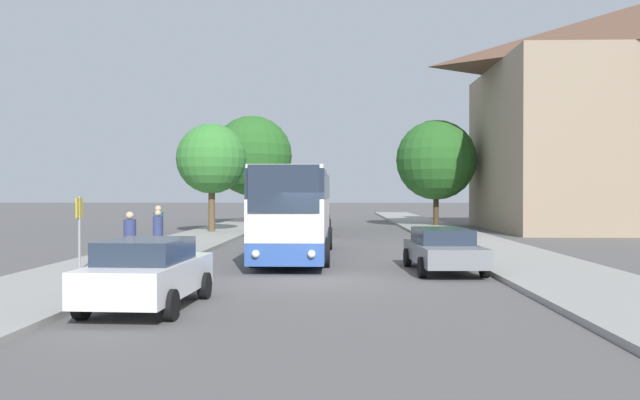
{
  "coord_description": "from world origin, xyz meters",
  "views": [
    {
      "loc": [
        0.44,
        -17.9,
        2.47
      ],
      "look_at": [
        -0.44,
        12.18,
        2.16
      ],
      "focal_mm": 35.0,
      "sensor_mm": 36.0,
      "label": 1
    }
  ],
  "objects_px": {
    "pedestrian_waiting_far": "(130,241)",
    "pedestrian_waiting_near": "(158,230)",
    "bus_front": "(296,211)",
    "bus_stop_sign": "(79,224)",
    "tree_left_far": "(252,156)",
    "tree_left_near": "(212,159)",
    "tree_right_near": "(436,160)",
    "bus_middle": "(309,205)",
    "parked_car_left_curb": "(148,272)",
    "parked_car_right_near": "(443,249)",
    "pedestrian_walking_back": "(158,234)"
  },
  "relations": [
    {
      "from": "pedestrian_waiting_far",
      "to": "bus_stop_sign",
      "type": "bearing_deg",
      "value": 100.87
    },
    {
      "from": "pedestrian_waiting_far",
      "to": "tree_left_near",
      "type": "height_order",
      "value": "tree_left_near"
    },
    {
      "from": "pedestrian_waiting_far",
      "to": "pedestrian_waiting_near",
      "type": "bearing_deg",
      "value": 28.06
    },
    {
      "from": "pedestrian_waiting_near",
      "to": "tree_left_near",
      "type": "distance_m",
      "value": 15.07
    },
    {
      "from": "pedestrian_waiting_far",
      "to": "tree_left_near",
      "type": "distance_m",
      "value": 20.15
    },
    {
      "from": "pedestrian_walking_back",
      "to": "bus_middle",
      "type": "bearing_deg",
      "value": -75.02
    },
    {
      "from": "pedestrian_waiting_far",
      "to": "pedestrian_walking_back",
      "type": "distance_m",
      "value": 3.8
    },
    {
      "from": "pedestrian_waiting_far",
      "to": "tree_left_far",
      "type": "relative_size",
      "value": 0.21
    },
    {
      "from": "pedestrian_waiting_near",
      "to": "tree_left_near",
      "type": "bearing_deg",
      "value": 104.43
    },
    {
      "from": "parked_car_right_near",
      "to": "tree_left_near",
      "type": "bearing_deg",
      "value": -61.1
    },
    {
      "from": "bus_middle",
      "to": "pedestrian_walking_back",
      "type": "relative_size",
      "value": 6.44
    },
    {
      "from": "bus_stop_sign",
      "to": "parked_car_right_near",
      "type": "bearing_deg",
      "value": 6.58
    },
    {
      "from": "parked_car_left_curb",
      "to": "tree_right_near",
      "type": "height_order",
      "value": "tree_right_near"
    },
    {
      "from": "bus_front",
      "to": "parked_car_right_near",
      "type": "distance_m",
      "value": 6.62
    },
    {
      "from": "parked_car_left_curb",
      "to": "parked_car_right_near",
      "type": "bearing_deg",
      "value": 44.27
    },
    {
      "from": "bus_stop_sign",
      "to": "tree_left_far",
      "type": "distance_m",
      "value": 31.07
    },
    {
      "from": "bus_front",
      "to": "tree_left_near",
      "type": "distance_m",
      "value": 15.47
    },
    {
      "from": "bus_middle",
      "to": "tree_left_near",
      "type": "relative_size",
      "value": 1.69
    },
    {
      "from": "bus_front",
      "to": "tree_left_far",
      "type": "height_order",
      "value": "tree_left_far"
    },
    {
      "from": "bus_stop_sign",
      "to": "bus_middle",
      "type": "bearing_deg",
      "value": 74.14
    },
    {
      "from": "bus_front",
      "to": "tree_left_near",
      "type": "bearing_deg",
      "value": 113.94
    },
    {
      "from": "bus_front",
      "to": "pedestrian_walking_back",
      "type": "relative_size",
      "value": 6.4
    },
    {
      "from": "parked_car_left_curb",
      "to": "tree_right_near",
      "type": "relative_size",
      "value": 0.54
    },
    {
      "from": "pedestrian_waiting_near",
      "to": "tree_right_near",
      "type": "distance_m",
      "value": 27.13
    },
    {
      "from": "bus_front",
      "to": "tree_right_near",
      "type": "distance_m",
      "value": 24.09
    },
    {
      "from": "bus_front",
      "to": "tree_left_near",
      "type": "height_order",
      "value": "tree_left_near"
    },
    {
      "from": "bus_middle",
      "to": "parked_car_left_curb",
      "type": "bearing_deg",
      "value": -96.22
    },
    {
      "from": "bus_middle",
      "to": "bus_front",
      "type": "bearing_deg",
      "value": -90.47
    },
    {
      "from": "bus_stop_sign",
      "to": "pedestrian_walking_back",
      "type": "xyz_separation_m",
      "value": [
        1.37,
        3.5,
        -0.52
      ]
    },
    {
      "from": "tree_left_far",
      "to": "bus_stop_sign",
      "type": "bearing_deg",
      "value": -91.76
    },
    {
      "from": "bus_front",
      "to": "parked_car_left_curb",
      "type": "relative_size",
      "value": 2.65
    },
    {
      "from": "pedestrian_waiting_near",
      "to": "pedestrian_walking_back",
      "type": "distance_m",
      "value": 1.41
    },
    {
      "from": "pedestrian_waiting_far",
      "to": "tree_right_near",
      "type": "distance_m",
      "value": 31.31
    },
    {
      "from": "bus_middle",
      "to": "pedestrian_waiting_near",
      "type": "bearing_deg",
      "value": -108.58
    },
    {
      "from": "pedestrian_walking_back",
      "to": "bus_stop_sign",
      "type": "bearing_deg",
      "value": 98.38
    },
    {
      "from": "pedestrian_waiting_far",
      "to": "bus_front",
      "type": "bearing_deg",
      "value": -16.96
    },
    {
      "from": "bus_front",
      "to": "parked_car_right_near",
      "type": "bearing_deg",
      "value": -40.79
    },
    {
      "from": "bus_stop_sign",
      "to": "tree_left_far",
      "type": "xyz_separation_m",
      "value": [
        0.95,
        30.81,
        3.91
      ]
    },
    {
      "from": "parked_car_left_curb",
      "to": "pedestrian_waiting_near",
      "type": "bearing_deg",
      "value": 107.72
    },
    {
      "from": "bus_middle",
      "to": "tree_left_far",
      "type": "distance_m",
      "value": 11.75
    },
    {
      "from": "parked_car_right_near",
      "to": "tree_left_near",
      "type": "distance_m",
      "value": 21.66
    },
    {
      "from": "pedestrian_walking_back",
      "to": "tree_right_near",
      "type": "xyz_separation_m",
      "value": [
        13.65,
        24.24,
        3.92
      ]
    },
    {
      "from": "tree_left_near",
      "to": "tree_left_far",
      "type": "relative_size",
      "value": 0.78
    },
    {
      "from": "bus_middle",
      "to": "tree_left_far",
      "type": "bearing_deg",
      "value": 115.06
    },
    {
      "from": "bus_front",
      "to": "pedestrian_waiting_near",
      "type": "xyz_separation_m",
      "value": [
        -5.19,
        -0.71,
        -0.7
      ]
    },
    {
      "from": "bus_front",
      "to": "pedestrian_walking_back",
      "type": "distance_m",
      "value": 5.28
    },
    {
      "from": "parked_car_right_near",
      "to": "tree_right_near",
      "type": "relative_size",
      "value": 0.6
    },
    {
      "from": "parked_car_right_near",
      "to": "tree_right_near",
      "type": "xyz_separation_m",
      "value": [
        3.91,
        26.46,
        4.23
      ]
    },
    {
      "from": "bus_middle",
      "to": "pedestrian_waiting_far",
      "type": "height_order",
      "value": "bus_middle"
    },
    {
      "from": "bus_middle",
      "to": "bus_stop_sign",
      "type": "xyz_separation_m",
      "value": [
        -5.92,
        -20.83,
        -0.21
      ]
    }
  ]
}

